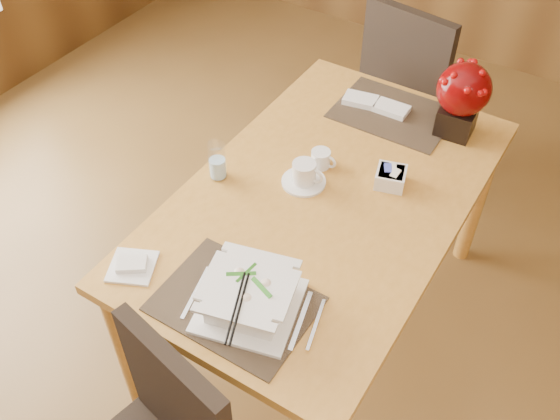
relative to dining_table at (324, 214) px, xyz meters
The scene contains 12 objects.
dining_table is the anchor object (origin of this frame).
placemat_near 0.56m from the dining_table, 90.00° to the right, with size 0.45×0.33×0.01m, color black.
placemat_far 0.56m from the dining_table, 90.00° to the left, with size 0.45×0.33×0.01m, color black.
soup_setting 0.56m from the dining_table, 85.28° to the right, with size 0.34×0.34×0.11m.
coffee_cup 0.17m from the dining_table, behind, with size 0.16×0.16×0.09m.
water_glass 0.43m from the dining_table, 161.78° to the right, with size 0.06×0.06×0.15m, color white.
creamer_jug 0.20m from the dining_table, 126.83° to the left, with size 0.09×0.09×0.07m, color white, non-canonical shape.
sugar_caddy 0.27m from the dining_table, 45.57° to the left, with size 0.10×0.10×0.06m, color white.
berry_decor 0.67m from the dining_table, 66.45° to the left, with size 0.20×0.20×0.29m.
napkins_far 0.57m from the dining_table, 96.97° to the left, with size 0.27×0.10×0.02m, color white, non-canonical shape.
bread_plate 0.70m from the dining_table, 120.01° to the right, with size 0.14×0.14×0.01m, color white.
far_chair 1.08m from the dining_table, 95.74° to the left, with size 0.52×0.52×0.98m.
Camera 1 is at (0.69, -0.81, 2.24)m, focal length 40.00 mm.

